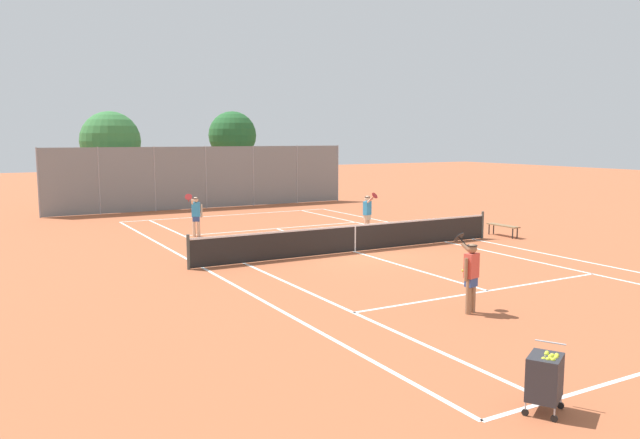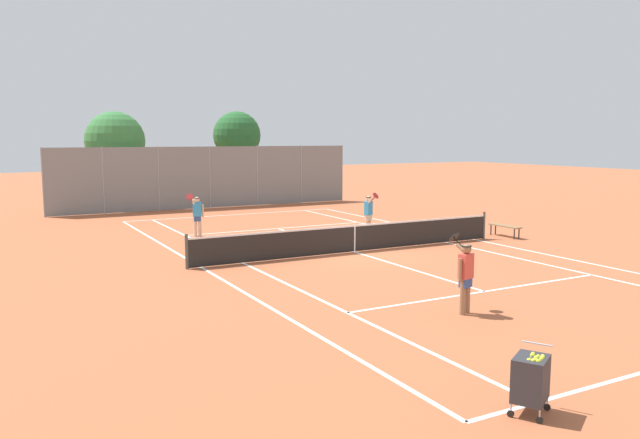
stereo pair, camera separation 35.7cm
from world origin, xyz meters
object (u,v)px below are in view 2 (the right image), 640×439
object	(u,v)px
player_far_right	(369,212)
tree_behind_left	(115,142)
ball_cart	(531,378)
player_far_left	(197,214)
tennis_net	(355,237)
loose_tennis_ball_2	(293,253)
courtside_bench	(505,227)
player_near_side	(465,273)
tree_behind_right	(238,137)
loose_tennis_ball_0	(461,271)
loose_tennis_ball_1	(262,239)

from	to	relation	value
player_far_right	tree_behind_left	bearing A→B (deg)	115.51
ball_cart	player_far_left	world-z (taller)	player_far_left
tennis_net	loose_tennis_ball_2	bearing A→B (deg)	161.75
courtside_bench	player_far_left	bearing A→B (deg)	151.08
player_near_side	tree_behind_right	xyz separation A→B (m)	(4.81, 26.48, 3.07)
player_far_left	courtside_bench	bearing A→B (deg)	-28.92
player_near_side	player_far_right	distance (m)	11.56
ball_cart	loose_tennis_ball_0	xyz separation A→B (m)	(5.56, 7.82, -0.50)
tree_behind_right	loose_tennis_ball_1	bearing A→B (deg)	-107.83
player_far_right	loose_tennis_ball_2	world-z (taller)	player_far_right
player_far_right	loose_tennis_ball_0	world-z (taller)	player_far_right
player_far_left	loose_tennis_ball_2	size ratio (longest dim) A/B	26.88
tree_behind_left	tree_behind_right	xyz separation A→B (m)	(7.58, 0.83, 0.32)
player_near_side	loose_tennis_ball_2	distance (m)	8.43
player_far_right	loose_tennis_ball_1	xyz separation A→B (m)	(-4.34, 0.88, -0.89)
tennis_net	courtside_bench	xyz separation A→B (m)	(7.04, -0.03, -0.10)
player_near_side	tree_behind_left	xyz separation A→B (m)	(-2.77, 25.65, 2.75)
tree_behind_left	tree_behind_right	distance (m)	7.63
loose_tennis_ball_2	player_near_side	bearing A→B (deg)	-88.70
loose_tennis_ball_1	tree_behind_left	world-z (taller)	tree_behind_left
loose_tennis_ball_1	tree_behind_left	size ratio (longest dim) A/B	0.01
player_near_side	player_far_left	distance (m)	13.77
ball_cart	courtside_bench	world-z (taller)	ball_cart
loose_tennis_ball_0	tree_behind_left	size ratio (longest dim) A/B	0.01
player_far_left	tree_behind_left	world-z (taller)	tree_behind_left
loose_tennis_ball_1	tree_behind_left	xyz separation A→B (m)	(-2.79, 14.06, 3.65)
player_far_left	player_far_right	world-z (taller)	same
player_far_right	player_far_left	bearing A→B (deg)	154.90
tennis_net	player_far_left	distance (m)	7.03
player_near_side	player_far_right	world-z (taller)	same
tennis_net	tree_behind_left	size ratio (longest dim) A/B	2.22
player_far_left	tree_behind_right	world-z (taller)	tree_behind_right
loose_tennis_ball_0	player_near_side	bearing A→B (deg)	-130.27
loose_tennis_ball_1	courtside_bench	world-z (taller)	courtside_bench
tennis_net	loose_tennis_ball_0	xyz separation A→B (m)	(1.04, -4.30, -0.48)
player_far_left	loose_tennis_ball_1	xyz separation A→B (m)	(1.92, -2.05, -0.89)
tennis_net	loose_tennis_ball_2	world-z (taller)	tennis_net
loose_tennis_ball_2	ball_cart	bearing A→B (deg)	-100.97
loose_tennis_ball_0	loose_tennis_ball_1	distance (m)	8.67
loose_tennis_ball_2	tree_behind_right	bearing A→B (deg)	74.56
loose_tennis_ball_0	tree_behind_left	bearing A→B (deg)	104.28
loose_tennis_ball_1	player_far_left	bearing A→B (deg)	133.10
tennis_net	loose_tennis_ball_2	distance (m)	2.20
tennis_net	player_near_side	distance (m)	7.94
ball_cart	loose_tennis_ball_1	xyz separation A→B (m)	(2.69, 16.00, -0.50)
loose_tennis_ball_2	tree_behind_left	size ratio (longest dim) A/B	0.01
tennis_net	player_far_left	size ratio (longest dim) A/B	6.76
tennis_net	loose_tennis_ball_0	size ratio (longest dim) A/B	181.82
player_far_right	tree_behind_right	size ratio (longest dim) A/B	0.32
tree_behind_right	tree_behind_left	bearing A→B (deg)	-173.74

